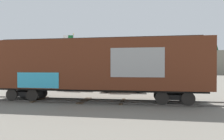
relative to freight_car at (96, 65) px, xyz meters
name	(u,v)px	position (x,y,z in m)	size (l,w,h in m)	color
ground_plane	(85,101)	(-0.91, 0.00, -2.71)	(260.00, 260.00, 0.00)	slate
track	(97,101)	(0.10, 0.01, -2.67)	(59.97, 5.58, 0.08)	#4C4742
freight_car	(96,65)	(0.00, 0.00, 0.00)	(16.08, 4.00, 4.78)	#5B2B19
flagpole	(72,53)	(-6.66, 10.37, 1.85)	(1.45, 0.37, 7.20)	silver
hillside	(142,64)	(-1.05, 74.79, 1.72)	(150.85, 28.72, 12.56)	gray
parked_car_silver	(77,83)	(-4.18, 6.36, -1.91)	(4.02, 1.91, 1.61)	#B7BABF
parked_car_white	(122,83)	(0.96, 6.07, -1.82)	(4.74, 2.34, 1.84)	silver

